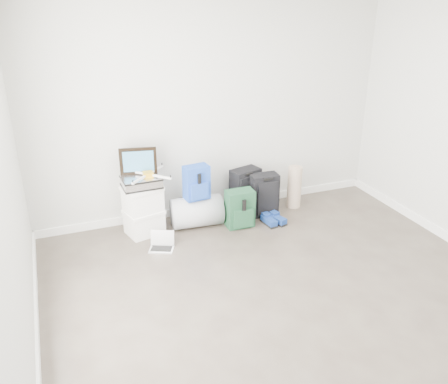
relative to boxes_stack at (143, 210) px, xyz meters
name	(u,v)px	position (x,y,z in m)	size (l,w,h in m)	color
ground	(310,324)	(0.99, -2.17, -0.30)	(5.00, 5.00, 0.00)	#3B312B
room_envelope	(326,134)	(0.99, -2.15, 1.42)	(4.52, 5.02, 2.71)	silver
boxes_stack	(143,210)	(0.00, 0.00, 0.00)	(0.49, 0.43, 0.60)	white
briefcase	(141,182)	(0.00, 0.00, 0.36)	(0.43, 0.31, 0.12)	#B2B2B7
painting	(138,161)	(0.00, 0.10, 0.58)	(0.42, 0.11, 0.32)	black
drone	(148,174)	(0.08, -0.02, 0.45)	(0.46, 0.46, 0.06)	#C79217
duffel_bag	(197,212)	(0.64, -0.04, -0.11)	(0.38, 0.38, 0.61)	gray
blue_backpack	(197,183)	(0.64, -0.07, 0.27)	(0.31, 0.24, 0.41)	#172899
large_suitcase	(245,190)	(1.36, 0.13, -0.01)	(0.42, 0.33, 0.58)	black
green_backpack	(240,210)	(1.13, -0.25, -0.08)	(0.34, 0.25, 0.47)	#163D27
carry_on	(264,195)	(1.54, -0.06, -0.03)	(0.36, 0.25, 0.55)	black
shoes	(273,220)	(1.54, -0.34, -0.26)	(0.27, 0.28, 0.09)	black
rolled_rug	(294,187)	(2.02, 0.02, -0.02)	(0.18, 0.18, 0.56)	tan
laptop	(162,244)	(0.10, -0.42, -0.26)	(0.32, 0.28, 0.19)	silver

